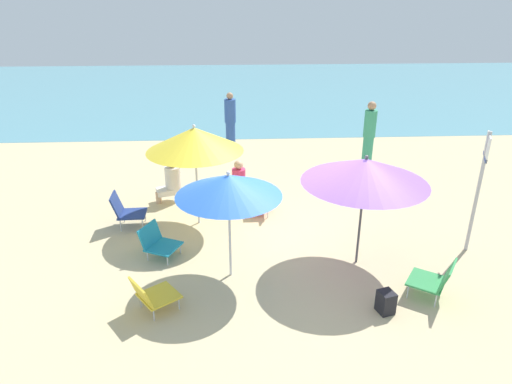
# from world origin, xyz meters

# --- Properties ---
(ground_plane) EXTENTS (40.00, 40.00, 0.00)m
(ground_plane) POSITION_xyz_m (0.00, 0.00, 0.00)
(ground_plane) COLOR #CCB789
(sea_water) EXTENTS (40.00, 16.00, 0.01)m
(sea_water) POSITION_xyz_m (0.00, 14.72, 0.00)
(sea_water) COLOR #5693A3
(sea_water) RESTS_ON ground_plane
(umbrella_yellow) EXTENTS (1.80, 1.80, 1.99)m
(umbrella_yellow) POSITION_xyz_m (-1.59, 1.17, 1.71)
(umbrella_yellow) COLOR silver
(umbrella_yellow) RESTS_ON ground_plane
(umbrella_blue) EXTENTS (1.60, 1.60, 1.78)m
(umbrella_blue) POSITION_xyz_m (-0.97, -0.68, 1.56)
(umbrella_blue) COLOR silver
(umbrella_blue) RESTS_ON ground_plane
(umbrella_purple) EXTENTS (1.98, 1.98, 1.90)m
(umbrella_purple) POSITION_xyz_m (1.14, -0.42, 1.64)
(umbrella_purple) COLOR #4C4C51
(umbrella_purple) RESTS_ON ground_plane
(beach_chair_a) EXTENTS (0.63, 0.51, 0.68)m
(beach_chair_a) POSITION_xyz_m (-2.97, 1.09, 0.35)
(beach_chair_a) COLOR navy
(beach_chair_a) RESTS_ON ground_plane
(beach_chair_b) EXTENTS (0.50, 0.54, 0.55)m
(beach_chair_b) POSITION_xyz_m (-0.29, 1.51, 0.30)
(beach_chair_b) COLOR red
(beach_chair_b) RESTS_ON ground_plane
(beach_chair_c) EXTENTS (0.76, 0.74, 0.55)m
(beach_chair_c) POSITION_xyz_m (-2.07, -1.54, 0.28)
(beach_chair_c) COLOR gold
(beach_chair_c) RESTS_ON ground_plane
(beach_chair_d) EXTENTS (0.74, 0.71, 0.56)m
(beach_chair_d) POSITION_xyz_m (-2.20, -0.03, 0.27)
(beach_chair_d) COLOR teal
(beach_chair_d) RESTS_ON ground_plane
(beach_chair_e) EXTENTS (0.78, 0.76, 0.62)m
(beach_chair_e) POSITION_xyz_m (2.01, -1.45, 0.33)
(beach_chair_e) COLOR #33934C
(beach_chair_e) RESTS_ON ground_plane
(person_a) EXTENTS (0.56, 0.44, 0.98)m
(person_a) POSITION_xyz_m (-2.23, 2.24, 0.49)
(person_a) COLOR silver
(person_a) RESTS_ON ground_plane
(person_b) EXTENTS (0.31, 0.31, 1.71)m
(person_b) POSITION_xyz_m (2.57, 4.13, 0.87)
(person_b) COLOR #389970
(person_b) RESTS_ON ground_plane
(person_c) EXTENTS (0.32, 0.32, 1.63)m
(person_c) POSITION_xyz_m (-0.95, 5.82, 0.82)
(person_c) COLOR #2D519E
(person_c) RESTS_ON ground_plane
(person_d) EXTENTS (0.31, 0.54, 0.93)m
(person_d) POSITION_xyz_m (-0.78, 2.12, 0.45)
(person_d) COLOR #DB3866
(person_d) RESTS_ON ground_plane
(warning_sign) EXTENTS (0.23, 0.48, 2.16)m
(warning_sign) POSITION_xyz_m (3.18, -0.12, 1.42)
(warning_sign) COLOR #ADADB2
(warning_sign) RESTS_ON ground_plane
(beach_bag) EXTENTS (0.26, 0.28, 0.33)m
(beach_bag) POSITION_xyz_m (1.21, -1.73, 0.17)
(beach_bag) COLOR black
(beach_bag) RESTS_ON ground_plane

